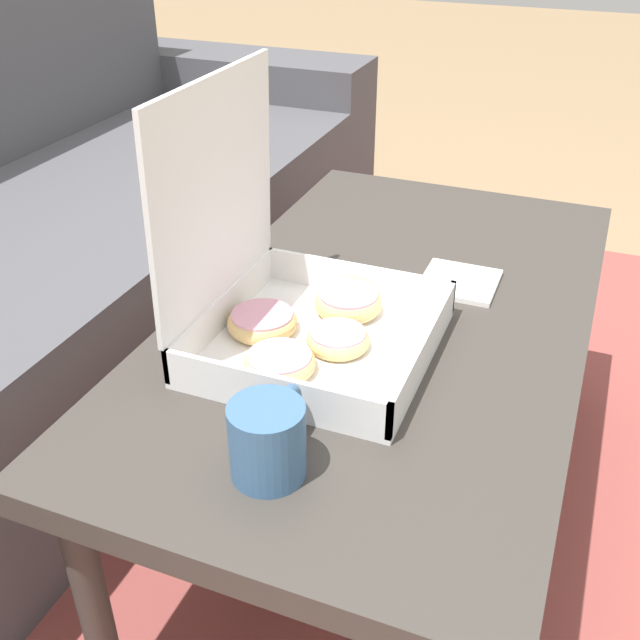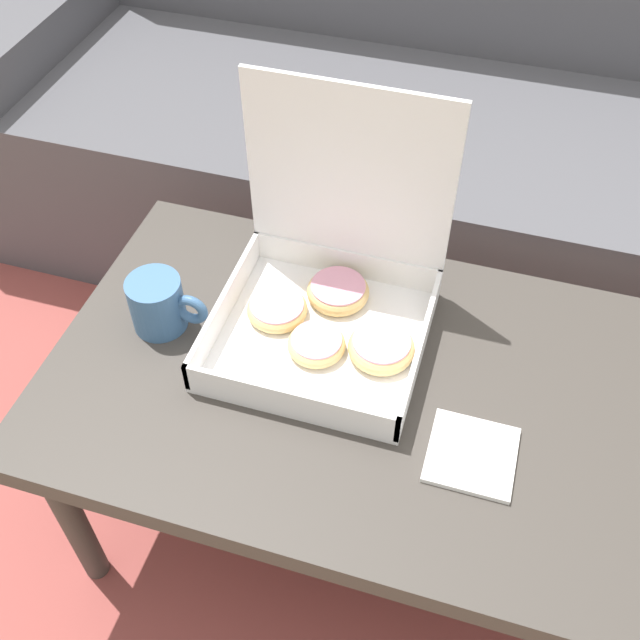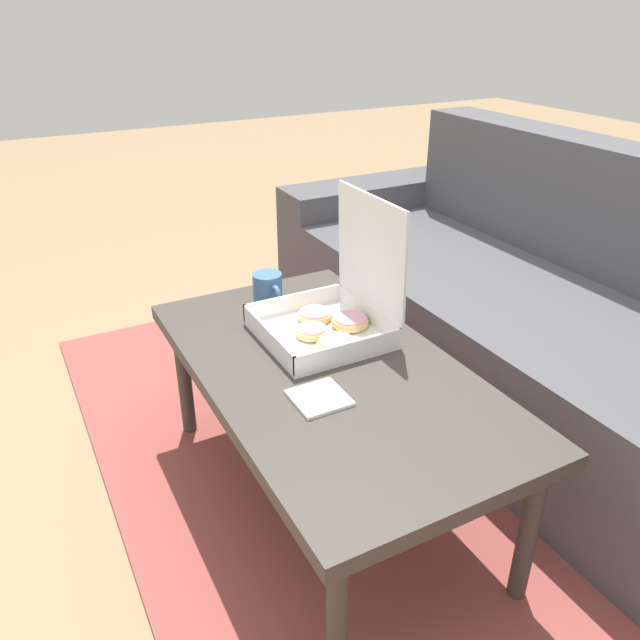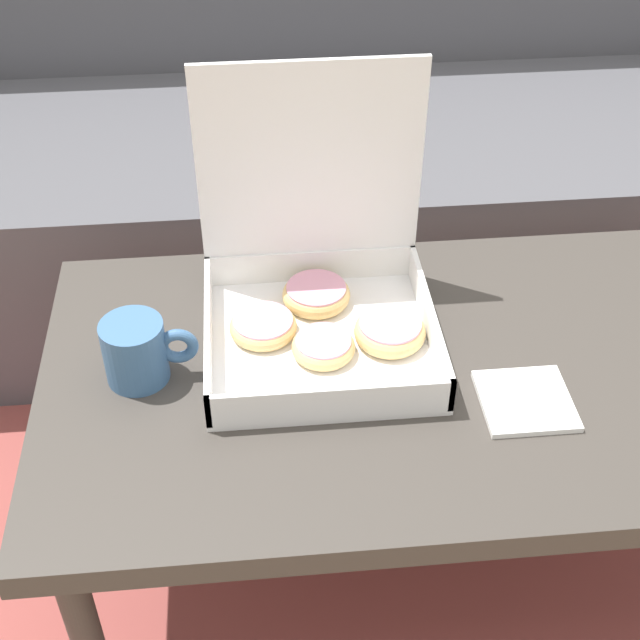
# 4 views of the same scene
# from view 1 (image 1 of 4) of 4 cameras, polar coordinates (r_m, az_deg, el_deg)

# --- Properties ---
(ground_plane) EXTENTS (12.00, 12.00, 0.00)m
(ground_plane) POSITION_cam_1_polar(r_m,az_deg,el_deg) (1.50, 1.40, -13.54)
(ground_plane) COLOR #937756
(area_rug) EXTENTS (2.64, 1.86, 0.01)m
(area_rug) POSITION_cam_1_polar(r_m,az_deg,el_deg) (1.59, -8.94, -10.42)
(area_rug) COLOR #994742
(area_rug) RESTS_ON ground_plane
(coffee_table) EXTENTS (1.11, 0.62, 0.45)m
(coffee_table) POSITION_cam_1_polar(r_m,az_deg,el_deg) (1.22, 5.07, -0.86)
(coffee_table) COLOR #3D3833
(coffee_table) RESTS_ON ground_plane
(pastry_box) EXTENTS (0.33, 0.32, 0.38)m
(pastry_box) POSITION_cam_1_polar(r_m,az_deg,el_deg) (1.08, -2.07, 1.27)
(pastry_box) COLOR white
(pastry_box) RESTS_ON coffee_table
(coffee_mug) EXTENTS (0.13, 0.09, 0.10)m
(coffee_mug) POSITION_cam_1_polar(r_m,az_deg,el_deg) (0.86, -3.93, -9.02)
(coffee_mug) COLOR #3D6693
(coffee_mug) RESTS_ON coffee_table
(napkin_stack) EXTENTS (0.12, 0.12, 0.01)m
(napkin_stack) POSITION_cam_1_polar(r_m,az_deg,el_deg) (1.28, 10.58, 2.88)
(napkin_stack) COLOR white
(napkin_stack) RESTS_ON coffee_table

